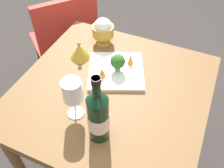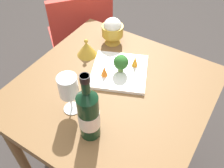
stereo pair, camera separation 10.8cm
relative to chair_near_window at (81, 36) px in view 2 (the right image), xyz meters
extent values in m
plane|color=#383330|center=(-0.48, -0.55, -0.53)|extent=(8.00, 8.00, 0.00)
cube|color=brown|center=(-0.48, -0.55, 0.20)|extent=(0.82, 0.82, 0.04)
cylinder|color=brown|center=(-0.13, -0.90, -0.18)|extent=(0.05, 0.05, 0.71)
cylinder|color=brown|center=(-0.83, -0.20, -0.18)|extent=(0.05, 0.05, 0.71)
cylinder|color=brown|center=(-0.13, -0.20, -0.18)|extent=(0.05, 0.05, 0.71)
cube|color=red|center=(0.07, 0.08, -0.09)|extent=(0.56, 0.56, 0.02)
cube|color=red|center=(-0.05, -0.06, 0.12)|extent=(0.33, 0.28, 0.40)
cylinder|color=black|center=(0.04, 0.32, -0.31)|extent=(0.03, 0.03, 0.43)
cylinder|color=black|center=(0.30, 0.10, -0.31)|extent=(0.03, 0.03, 0.43)
cylinder|color=black|center=(-0.17, 0.06, -0.31)|extent=(0.03, 0.03, 0.43)
cylinder|color=black|center=(0.09, -0.16, -0.31)|extent=(0.03, 0.03, 0.43)
cylinder|color=black|center=(-0.71, -0.61, 0.32)|extent=(0.08, 0.08, 0.20)
cone|color=black|center=(-0.71, -0.61, 0.43)|extent=(0.08, 0.08, 0.03)
cylinder|color=black|center=(-0.71, -0.61, 0.48)|extent=(0.03, 0.03, 0.07)
cylinder|color=black|center=(-0.71, -0.61, 0.51)|extent=(0.03, 0.03, 0.02)
cylinder|color=silver|center=(-0.71, -0.61, 0.31)|extent=(0.08, 0.08, 0.07)
cylinder|color=white|center=(-0.66, -0.48, 0.22)|extent=(0.07, 0.07, 0.00)
cylinder|color=white|center=(-0.66, -0.48, 0.26)|extent=(0.01, 0.01, 0.08)
cylinder|color=white|center=(-0.66, -0.48, 0.35)|extent=(0.08, 0.08, 0.09)
cone|color=gold|center=(-0.19, -0.38, 0.24)|extent=(0.08, 0.08, 0.04)
cylinder|color=gold|center=(-0.19, -0.38, 0.29)|extent=(0.11, 0.11, 0.05)
sphere|color=white|center=(-0.19, -0.38, 0.31)|extent=(0.09, 0.09, 0.09)
cone|color=gold|center=(-0.35, -0.32, 0.25)|extent=(0.10, 0.10, 0.07)
sphere|color=gold|center=(-0.35, -0.32, 0.30)|extent=(0.02, 0.02, 0.02)
cube|color=white|center=(-0.37, -0.53, 0.23)|extent=(0.33, 0.33, 0.02)
cylinder|color=#729E4C|center=(-0.37, -0.54, 0.25)|extent=(0.03, 0.03, 0.03)
sphere|color=#2D6B28|center=(-0.37, -0.54, 0.29)|extent=(0.07, 0.07, 0.07)
cone|color=orange|center=(-0.44, -0.49, 0.26)|extent=(0.03, 0.03, 0.05)
cone|color=orange|center=(-0.31, -0.57, 0.26)|extent=(0.03, 0.03, 0.05)
camera|label=1|loc=(-1.16, -0.85, 1.03)|focal=40.33mm
camera|label=2|loc=(-1.11, -0.95, 1.03)|focal=40.33mm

